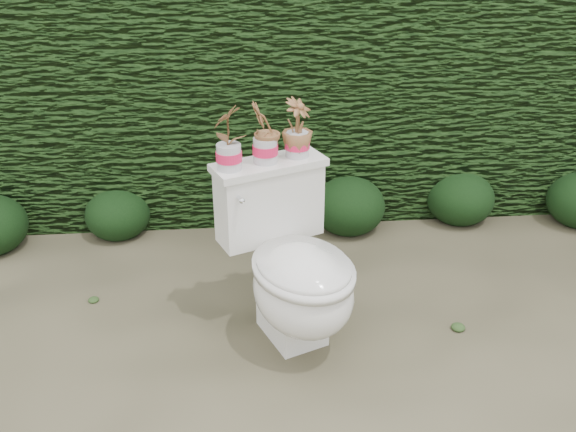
{
  "coord_description": "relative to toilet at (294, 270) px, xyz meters",
  "views": [
    {
      "loc": [
        -0.36,
        -2.35,
        1.82
      ],
      "look_at": [
        -0.15,
        0.14,
        0.55
      ],
      "focal_mm": 40.0,
      "sensor_mm": 36.0,
      "label": 1
    }
  ],
  "objects": [
    {
      "name": "liriope_clump_3",
      "position": [
        -0.14,
        1.06,
        -0.21
      ],
      "size": [
        0.36,
        0.36,
        0.29
      ],
      "primitive_type": "ellipsoid",
      "color": "black",
      "rests_on": "ground"
    },
    {
      "name": "ground",
      "position": [
        0.13,
        -0.01,
        -0.36
      ],
      "size": [
        60.0,
        60.0,
        0.0
      ],
      "primitive_type": "plane",
      "color": "#6A6449",
      "rests_on": "ground"
    },
    {
      "name": "potted_plant_center",
      "position": [
        -0.11,
        0.22,
        0.55
      ],
      "size": [
        0.18,
        0.18,
        0.26
      ],
      "primitive_type": "imported",
      "rotation": [
        0.0,
        0.0,
        4.06
      ],
      "color": "#2B6A20",
      "rests_on": "toilet"
    },
    {
      "name": "toilet",
      "position": [
        0.0,
        0.0,
        0.0
      ],
      "size": [
        0.68,
        0.8,
        0.78
      ],
      "rotation": [
        0.0,
        0.0,
        0.39
      ],
      "color": "silver",
      "rests_on": "ground"
    },
    {
      "name": "liriope_clump_4",
      "position": [
        0.43,
        1.03,
        -0.18
      ],
      "size": [
        0.43,
        0.43,
        0.35
      ],
      "primitive_type": "ellipsoid",
      "color": "black",
      "rests_on": "ground"
    },
    {
      "name": "potted_plant_left",
      "position": [
        -0.26,
        0.15,
        0.56
      ],
      "size": [
        0.16,
        0.17,
        0.27
      ],
      "primitive_type": "imported",
      "rotation": [
        0.0,
        0.0,
        4.09
      ],
      "color": "#2B6A20",
      "rests_on": "toilet"
    },
    {
      "name": "hedge",
      "position": [
        0.13,
        1.59,
        0.44
      ],
      "size": [
        8.0,
        1.0,
        1.6
      ],
      "primitive_type": "cube",
      "color": "#224115",
      "rests_on": "ground"
    },
    {
      "name": "liriope_clump_2",
      "position": [
        -0.94,
        1.08,
        -0.2
      ],
      "size": [
        0.38,
        0.38,
        0.3
      ],
      "primitive_type": "ellipsoid",
      "color": "black",
      "rests_on": "ground"
    },
    {
      "name": "liriope_clump_5",
      "position": [
        1.13,
        1.1,
        -0.19
      ],
      "size": [
        0.42,
        0.42,
        0.33
      ],
      "primitive_type": "ellipsoid",
      "color": "black",
      "rests_on": "ground"
    },
    {
      "name": "potted_plant_right",
      "position": [
        0.04,
        0.27,
        0.54
      ],
      "size": [
        0.19,
        0.19,
        0.24
      ],
      "primitive_type": "imported",
      "rotation": [
        0.0,
        0.0,
        0.96
      ],
      "color": "#2B6A20",
      "rests_on": "toilet"
    }
  ]
}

